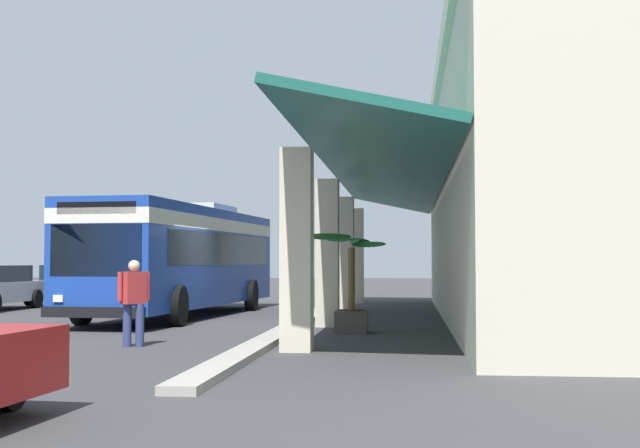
# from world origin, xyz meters

# --- Properties ---
(ground) EXTENTS (120.00, 120.00, 0.00)m
(ground) POSITION_xyz_m (0.00, 8.00, 0.00)
(ground) COLOR #38383A
(curb_strip) EXTENTS (27.02, 0.50, 0.12)m
(curb_strip) POSITION_xyz_m (-2.19, 2.31, 0.06)
(curb_strip) COLOR #9E998E
(curb_strip) RESTS_ON ground
(transit_bus) EXTENTS (11.38, 3.48, 3.34)m
(transit_bus) POSITION_xyz_m (-2.81, -1.56, 1.85)
(transit_bus) COLOR #193D9E
(transit_bus) RESTS_ON ground
(parked_sedan_charcoal) EXTENTS (4.43, 2.07, 1.47)m
(parked_sedan_charcoal) POSITION_xyz_m (-9.37, -7.65, 0.75)
(parked_sedan_charcoal) COLOR #232328
(parked_sedan_charcoal) RESTS_ON ground
(pedestrian) EXTENTS (0.51, 0.48, 1.62)m
(pedestrian) POSITION_xyz_m (5.80, -0.08, 0.90)
(pedestrian) COLOR navy
(pedestrian) RESTS_ON ground
(potted_palm) EXTENTS (1.84, 1.88, 2.25)m
(potted_palm) POSITION_xyz_m (2.27, 3.77, 0.71)
(potted_palm) COLOR #4C4742
(potted_palm) RESTS_ON ground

